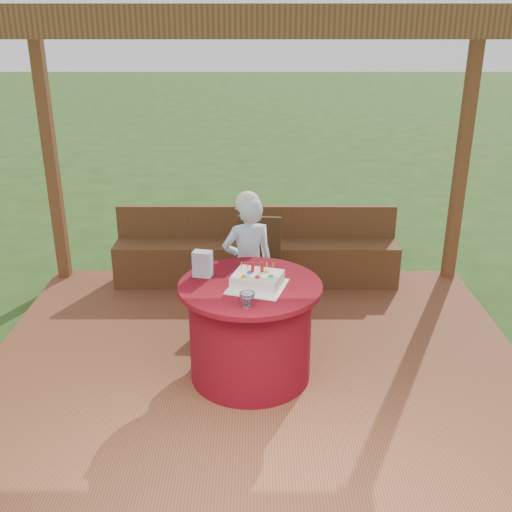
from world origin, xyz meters
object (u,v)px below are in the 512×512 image
Objects in this scene: chair at (258,258)px; gift_bag at (203,264)px; birthday_cake at (257,280)px; bench at (256,258)px; drinking_glass at (247,300)px; elderly_woman at (248,262)px; table at (250,330)px.

chair is 4.29× the size of gift_bag.
bench is at bearing 90.33° from birthday_cake.
gift_bag is 0.64m from drinking_glass.
birthday_cake reaches higher than chair.
birthday_cake is (-0.01, -1.35, 0.37)m from chair.
bench is 1.14m from elderly_woman.
elderly_woman is at bearing 95.72° from birthday_cake.
gift_bag is (-0.34, -0.62, 0.24)m from elderly_woman.
bench is 1.84m from table.
bench is at bearing 86.14° from elderly_woman.
table is 0.45m from birthday_cake.
drinking_glass is (-0.06, -2.21, 0.59)m from bench.
table is at bearing -92.74° from chair.
gift_bag is at bearing -110.58° from chair.
chair is at bearing 87.26° from table.
gift_bag is at bearing 154.50° from birthday_cake.
drinking_glass is (-0.08, -1.68, 0.37)m from chair.
birthday_cake is 2.43× the size of gift_bag.
bench is at bearing 88.47° from drinking_glass.
gift_bag is at bearing 158.05° from table.
table is 0.58m from drinking_glass.
table is at bearing 135.58° from birthday_cake.
bench is at bearing 88.65° from table.
table is 5.37× the size of gift_bag.
birthday_cake is 0.33m from drinking_glass.
table is (-0.04, -1.84, 0.14)m from bench.
chair is at bearing 80.21° from elderly_woman.
elderly_woman reaches higher than birthday_cake.
table is 0.84× the size of elderly_woman.
gift_bag reaches higher than drinking_glass.
drinking_glass is at bearing -91.53° from bench.
elderly_woman reaches higher than table.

